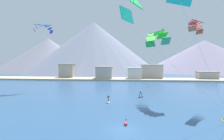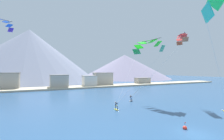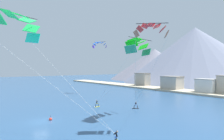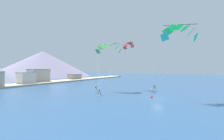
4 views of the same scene
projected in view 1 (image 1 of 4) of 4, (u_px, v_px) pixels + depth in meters
ground_plane at (123, 129)px, 23.04m from camera, size 400.00×400.00×0.00m
kitesurfer_near_lead at (140, 95)px, 42.87m from camera, size 1.65×1.33×1.65m
kitesurfer_mid_center at (108, 100)px, 37.41m from camera, size 0.64×1.76×1.71m
parafoil_kite_near_lead at (195, 26)px, 34.19m from camera, size 12.14×9.67×15.47m
parafoil_kite_mid_center at (156, 37)px, 39.08m from camera, size 12.77×8.68×14.32m
parafoil_kite_distant_high_outer at (43, 28)px, 55.16m from camera, size 4.97×4.79×2.67m
race_marker_buoy at (126, 124)px, 24.56m from camera, size 0.56×0.56×1.02m
shoreline_strip at (126, 79)px, 79.78m from camera, size 180.00×10.00×0.70m
shore_building_harbour_front at (152, 72)px, 82.59m from camera, size 9.98×5.55×7.02m
shore_building_promenade_mid at (135, 74)px, 80.56m from camera, size 6.61×5.14×5.62m
shore_building_quay_east at (67, 71)px, 86.00m from camera, size 7.20×4.95×7.18m
shore_building_quay_west at (104, 73)px, 81.87m from camera, size 7.81×6.95×6.15m
shore_building_old_town at (207, 76)px, 79.09m from camera, size 8.94×4.70×3.88m
mountain_peak_west_ridge at (94, 47)px, 136.04m from camera, size 99.40×99.40×38.36m
mountain_peak_central_summit at (48, 54)px, 148.98m from camera, size 80.57×80.57×27.54m
mountain_peak_east_shoulder at (204, 56)px, 141.89m from camera, size 93.72×93.72×25.08m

